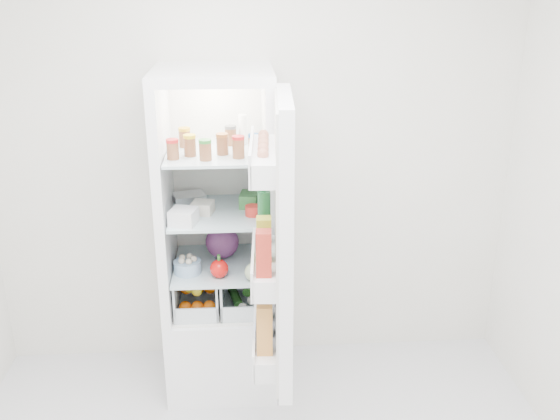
{
  "coord_description": "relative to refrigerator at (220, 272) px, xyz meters",
  "views": [
    {
      "loc": [
        -0.07,
        -1.92,
        2.24
      ],
      "look_at": [
        0.12,
        0.95,
        1.14
      ],
      "focal_mm": 40.0,
      "sensor_mm": 36.0,
      "label": 1
    }
  ],
  "objects": [
    {
      "name": "fridge_door",
      "position": [
        0.29,
        -0.64,
        0.43
      ],
      "size": [
        0.2,
        0.6,
        1.3
      ],
      "rotation": [
        0.0,
        0.0,
        1.52
      ],
      "color": "white",
      "rests_on": "refrigerator"
    },
    {
      "name": "citrus_pile",
      "position": [
        -0.12,
        -0.12,
        -0.07
      ],
      "size": [
        0.2,
        0.24,
        0.16
      ],
      "color": "orange",
      "rests_on": "refrigerator"
    },
    {
      "name": "shelf_low",
      "position": [
        -0.0,
        -0.06,
        0.07
      ],
      "size": [
        0.49,
        0.53,
        0.01
      ],
      "primitive_type": "cube",
      "color": "silver",
      "rests_on": "refrigerator"
    },
    {
      "name": "tub_cream",
      "position": [
        -0.08,
        -0.09,
        0.42
      ],
      "size": [
        0.13,
        0.13,
        0.06
      ],
      "primitive_type": "cube",
      "rotation": [
        0.0,
        0.0,
        -0.22
      ],
      "color": "beige",
      "rests_on": "shelf_mid"
    },
    {
      "name": "foil_tray",
      "position": [
        -0.16,
        0.11,
        0.41
      ],
      "size": [
        0.2,
        0.17,
        0.04
      ],
      "primitive_type": "cube",
      "rotation": [
        0.0,
        0.0,
        0.29
      ],
      "color": "silver",
      "rests_on": "shelf_mid"
    },
    {
      "name": "room_walls",
      "position": [
        0.2,
        -1.25,
        0.93
      ],
      "size": [
        3.02,
        3.02,
        2.61
      ],
      "color": "silver",
      "rests_on": "ground"
    },
    {
      "name": "squeeze_bottle",
      "position": [
        0.15,
        0.07,
        0.8
      ],
      "size": [
        0.05,
        0.05,
        0.16
      ],
      "primitive_type": "cylinder",
      "rotation": [
        0.0,
        0.0,
        -0.15
      ],
      "color": "white",
      "rests_on": "shelf_top"
    },
    {
      "name": "refrigerator",
      "position": [
        0.0,
        0.0,
        0.0
      ],
      "size": [
        0.6,
        0.6,
        1.8
      ],
      "color": "white",
      "rests_on": "ground"
    },
    {
      "name": "crisper_right",
      "position": [
        0.12,
        -0.06,
        -0.06
      ],
      "size": [
        0.23,
        0.46,
        0.22
      ],
      "primitive_type": null,
      "color": "silver",
      "rests_on": "refrigerator"
    },
    {
      "name": "red_cabbage",
      "position": [
        0.02,
        0.03,
        0.17
      ],
      "size": [
        0.18,
        0.18,
        0.18
      ],
      "primitive_type": "sphere",
      "color": "#541E5A",
      "rests_on": "shelf_low"
    },
    {
      "name": "shelf_mid",
      "position": [
        -0.0,
        -0.06,
        0.38
      ],
      "size": [
        0.49,
        0.53,
        0.02
      ],
      "primitive_type": "cube",
      "color": "silver",
      "rests_on": "refrigerator"
    },
    {
      "name": "bell_pepper",
      "position": [
        0.0,
        -0.22,
        0.13
      ],
      "size": [
        0.1,
        0.1,
        0.1
      ],
      "primitive_type": "sphere",
      "color": "red",
      "rests_on": "shelf_low"
    },
    {
      "name": "salad_bag",
      "position": [
        0.18,
        -0.27,
        0.13
      ],
      "size": [
        0.1,
        0.1,
        0.1
      ],
      "primitive_type": "sphere",
      "color": "#A8BD8E",
      "rests_on": "shelf_low"
    },
    {
      "name": "mushroom_bowl",
      "position": [
        -0.17,
        -0.16,
        0.12
      ],
      "size": [
        0.15,
        0.15,
        0.07
      ],
      "primitive_type": "cylinder",
      "rotation": [
        0.0,
        0.0,
        0.05
      ],
      "color": "#97BDE1",
      "rests_on": "shelf_low"
    },
    {
      "name": "tub_white",
      "position": [
        -0.16,
        -0.24,
        0.43
      ],
      "size": [
        0.15,
        0.15,
        0.08
      ],
      "primitive_type": "cube",
      "rotation": [
        0.0,
        0.0,
        -0.27
      ],
      "color": "white",
      "rests_on": "shelf_mid"
    },
    {
      "name": "veg_pile",
      "position": [
        0.13,
        -0.06,
        -0.1
      ],
      "size": [
        0.16,
        0.3,
        0.1
      ],
      "color": "#23521B",
      "rests_on": "refrigerator"
    },
    {
      "name": "crisper_left",
      "position": [
        -0.12,
        -0.06,
        -0.06
      ],
      "size": [
        0.23,
        0.46,
        0.22
      ],
      "primitive_type": null,
      "color": "silver",
      "rests_on": "refrigerator"
    },
    {
      "name": "tub_green",
      "position": [
        0.17,
        0.01,
        0.43
      ],
      "size": [
        0.11,
        0.14,
        0.07
      ],
      "primitive_type": "cube",
      "rotation": [
        0.0,
        0.0,
        -0.15
      ],
      "color": "#3C853E",
      "rests_on": "shelf_mid"
    },
    {
      "name": "tin_red",
      "position": [
        0.19,
        -0.14,
        0.42
      ],
      "size": [
        0.08,
        0.08,
        0.05
      ],
      "primitive_type": "cylinder",
      "rotation": [
        0.0,
        0.0,
        0.06
      ],
      "color": "red",
      "rests_on": "shelf_mid"
    },
    {
      "name": "shelf_top",
      "position": [
        -0.0,
        -0.06,
        0.71
      ],
      "size": [
        0.49,
        0.53,
        0.02
      ],
      "primitive_type": "cube",
      "color": "silver",
      "rests_on": "refrigerator"
    },
    {
      "name": "condiment_jars",
      "position": [
        -0.01,
        -0.12,
        0.76
      ],
      "size": [
        0.46,
        0.34,
        0.08
      ],
      "color": "#B21919",
      "rests_on": "shelf_top"
    }
  ]
}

